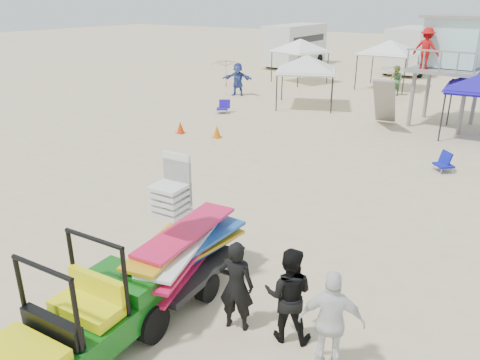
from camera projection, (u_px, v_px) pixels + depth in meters
The scene contains 19 objects.
ground at pixel (137, 280), 9.40m from camera, with size 140.00×140.00×0.00m, color beige.
utility_cart at pixel (75, 314), 6.96m from camera, with size 1.44×2.63×1.95m.
surf_trailer at pixel (178, 245), 8.74m from camera, with size 1.56×2.70×2.43m.
man_left at pixel (236, 286), 7.79m from camera, with size 0.60×0.39×1.65m, color black.
man_mid at pixel (289, 295), 7.54m from camera, with size 0.81×0.63×1.67m, color black.
man_right at pixel (332, 322), 6.91m from camera, with size 0.98×0.41×1.68m, color white.
lifeguard_tower at pixel (450, 46), 19.71m from camera, with size 3.05×3.05×4.53m.
canopy_white_a at pixel (307, 58), 23.49m from camera, with size 3.74×3.74×3.02m.
canopy_white_b at pixel (301, 41), 30.35m from camera, with size 3.57×3.57×3.21m.
canopy_white_c at pixel (390, 42), 28.18m from camera, with size 3.07×3.07×3.33m.
umbrella_a at pixel (226, 73), 29.34m from camera, with size 1.87×1.90×1.71m, color red.
umbrella_b at pixel (392, 84), 25.17m from camera, with size 2.11×2.15×1.93m, color gold.
cone_near at pixel (217, 132), 18.87m from camera, with size 0.34×0.34×0.50m, color #DA6406.
cone_far at pixel (180, 127), 19.48m from camera, with size 0.34×0.34×0.50m, color red.
beach_chair_a at pixel (224, 106), 22.93m from camera, with size 0.73×0.82×0.64m.
beach_chair_c at pixel (445, 161), 15.25m from camera, with size 0.73×0.86×0.64m.
rv_far_left at pixel (295, 43), 38.19m from camera, with size 2.64×6.80×3.25m.
rv_mid_left at pixel (413, 48), 34.72m from camera, with size 2.65×6.50×3.25m.
distant_beachgoers at pixel (368, 91), 23.66m from camera, with size 21.02×15.51×1.85m.
Camera 1 is at (6.16, -5.53, 5.31)m, focal length 35.00 mm.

